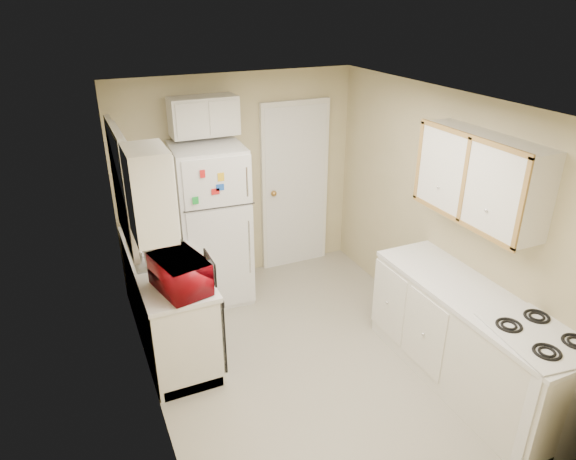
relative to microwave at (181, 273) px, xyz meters
name	(u,v)px	position (x,y,z in m)	size (l,w,h in m)	color
floor	(310,361)	(1.07, -0.27, -1.05)	(3.80, 3.80, 0.00)	#B5B09F
ceiling	(315,104)	(1.07, -0.27, 1.35)	(3.80, 3.80, 0.00)	white
wall_left	(144,282)	(-0.33, -0.27, 0.15)	(3.80, 3.80, 0.00)	tan
wall_right	(445,220)	(2.47, -0.27, 0.15)	(3.80, 3.80, 0.00)	tan
wall_back	(239,180)	(1.07, 1.63, 0.15)	(2.80, 2.80, 0.00)	tan
wall_front	(470,392)	(1.07, -2.17, 0.15)	(2.80, 2.80, 0.00)	tan
left_counter	(168,299)	(-0.03, 0.63, -0.60)	(0.60, 1.80, 0.90)	silver
dishwasher	(214,321)	(0.26, 0.03, -0.56)	(0.03, 0.58, 0.72)	black
sink	(161,255)	(-0.03, 0.78, -0.19)	(0.54, 0.74, 0.16)	gray
microwave	(181,273)	(0.00, 0.00, 0.00)	(0.29, 0.52, 0.35)	maroon
soap_bottle	(145,224)	(-0.08, 1.26, -0.05)	(0.10, 0.10, 0.21)	silver
window_blinds	(122,186)	(-0.29, 0.78, 0.55)	(0.10, 0.98, 1.08)	silver
upper_cabinet_left	(150,194)	(-0.18, -0.05, 0.75)	(0.30, 0.45, 0.70)	silver
refrigerator	(212,224)	(0.61, 1.23, -0.17)	(0.72, 0.70, 1.76)	silver
cabinet_over_fridge	(204,116)	(0.67, 1.48, 0.95)	(0.70, 0.30, 0.40)	silver
interior_door	(295,187)	(1.77, 1.59, -0.03)	(0.86, 0.06, 2.08)	silver
right_counter	(467,340)	(2.17, -1.07, -0.60)	(0.60, 2.00, 0.90)	silver
stove	(529,383)	(2.22, -1.69, -0.59)	(0.61, 0.75, 0.92)	silver
upper_cabinet_right	(480,178)	(2.32, -0.77, 0.75)	(0.30, 1.20, 0.70)	silver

